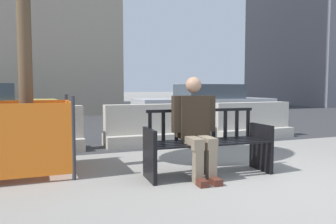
{
  "coord_description": "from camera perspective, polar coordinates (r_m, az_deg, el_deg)",
  "views": [
    {
      "loc": [
        -2.71,
        -3.11,
        1.17
      ],
      "look_at": [
        -0.62,
        2.23,
        0.75
      ],
      "focal_mm": 35.0,
      "sensor_mm": 36.0,
      "label": 1
    }
  ],
  "objects": [
    {
      "name": "street_bench",
      "position": [
        4.46,
        6.96,
        -5.81
      ],
      "size": [
        1.71,
        0.61,
        0.88
      ],
      "color": "black",
      "rests_on": "ground"
    },
    {
      "name": "seated_person",
      "position": [
        4.28,
        4.83,
        -2.24
      ],
      "size": [
        0.59,
        0.74,
        1.31
      ],
      "color": "#2D2319",
      "rests_on": "ground"
    },
    {
      "name": "jersey_barrier_centre",
      "position": [
        6.78,
        -2.65,
        -2.85
      ],
      "size": [
        2.01,
        0.71,
        0.84
      ],
      "color": "#ADA89E",
      "rests_on": "ground"
    },
    {
      "name": "jersey_barrier_right",
      "position": [
        7.9,
        14.27,
        -1.98
      ],
      "size": [
        2.03,
        0.77,
        0.84
      ],
      "color": "#ADA89E",
      "rests_on": "ground"
    },
    {
      "name": "ground_plane",
      "position": [
        4.28,
        19.36,
        -11.88
      ],
      "size": [
        200.0,
        200.0,
        0.0
      ],
      "primitive_type": "plane",
      "color": "gray"
    },
    {
      "name": "jersey_barrier_left",
      "position": [
        6.41,
        -23.55,
        -3.6
      ],
      "size": [
        2.02,
        0.74,
        0.84
      ],
      "color": "#ADA89E",
      "rests_on": "ground"
    },
    {
      "name": "construction_fence",
      "position": [
        4.85,
        -23.29,
        -3.66
      ],
      "size": [
        1.16,
        1.16,
        1.07
      ],
      "color": "#2D2D33",
      "rests_on": "ground"
    },
    {
      "name": "street_asphalt",
      "position": [
        12.17,
        -8.41,
        -1.38
      ],
      "size": [
        120.0,
        12.0,
        0.01
      ],
      "primitive_type": "cube",
      "color": "#333335",
      "rests_on": "ground"
    },
    {
      "name": "car_sedan_mid",
      "position": [
        11.39,
        6.38,
        1.52
      ],
      "size": [
        4.76,
        2.04,
        1.3
      ],
      "color": "#B7B7BC",
      "rests_on": "ground"
    }
  ]
}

